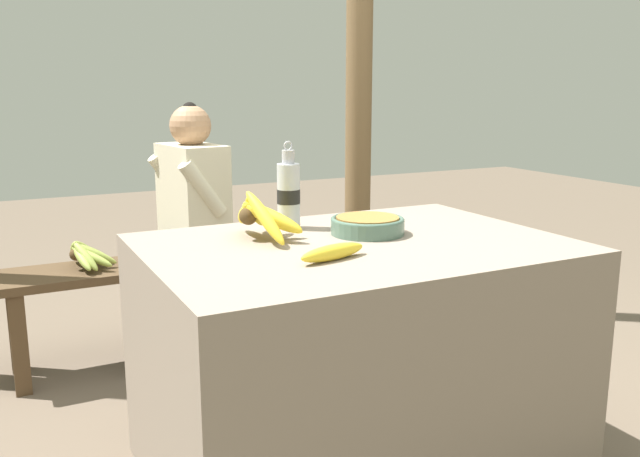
# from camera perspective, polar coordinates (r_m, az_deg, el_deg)

# --- Properties ---
(market_counter) EXTENTS (1.22, 0.86, 0.73)m
(market_counter) POSITION_cam_1_polar(r_m,az_deg,el_deg) (2.11, 2.91, -10.86)
(market_counter) COLOR gray
(market_counter) RESTS_ON ground_plane
(banana_bunch_ripe) EXTENTS (0.20, 0.33, 0.16)m
(banana_bunch_ripe) POSITION_cam_1_polar(r_m,az_deg,el_deg) (2.02, -4.91, 1.09)
(banana_bunch_ripe) COLOR #4C381E
(banana_bunch_ripe) RESTS_ON market_counter
(serving_bowl) EXTENTS (0.23, 0.23, 0.05)m
(serving_bowl) POSITION_cam_1_polar(r_m,az_deg,el_deg) (2.10, 4.02, 0.36)
(serving_bowl) COLOR #4C6B5B
(serving_bowl) RESTS_ON market_counter
(water_bottle) EXTENTS (0.07, 0.07, 0.28)m
(water_bottle) POSITION_cam_1_polar(r_m,az_deg,el_deg) (2.16, -2.66, 2.90)
(water_bottle) COLOR silver
(water_bottle) RESTS_ON market_counter
(loose_banana_front) EXTENTS (0.22, 0.09, 0.04)m
(loose_banana_front) POSITION_cam_1_polar(r_m,az_deg,el_deg) (1.78, 1.08, -2.01)
(loose_banana_front) COLOR yellow
(loose_banana_front) RESTS_ON market_counter
(wooden_bench) EXTENTS (1.53, 0.32, 0.44)m
(wooden_bench) POSITION_cam_1_polar(r_m,az_deg,el_deg) (3.04, -11.80, -3.81)
(wooden_bench) COLOR #4C3823
(wooden_bench) RESTS_ON ground_plane
(seated_vendor) EXTENTS (0.43, 0.41, 1.11)m
(seated_vendor) POSITION_cam_1_polar(r_m,az_deg,el_deg) (2.95, -11.42, 1.19)
(seated_vendor) COLOR #232328
(seated_vendor) RESTS_ON ground_plane
(banana_bunch_green) EXTENTS (0.20, 0.29, 0.13)m
(banana_bunch_green) POSITION_cam_1_polar(r_m,az_deg,el_deg) (2.94, -19.17, -2.02)
(banana_bunch_green) COLOR #4C381E
(banana_bunch_green) RESTS_ON wooden_bench
(support_post_far) EXTENTS (0.14, 0.14, 2.78)m
(support_post_far) POSITION_cam_1_polar(r_m,az_deg,el_deg) (3.58, 3.34, 15.33)
(support_post_far) COLOR brown
(support_post_far) RESTS_ON ground_plane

